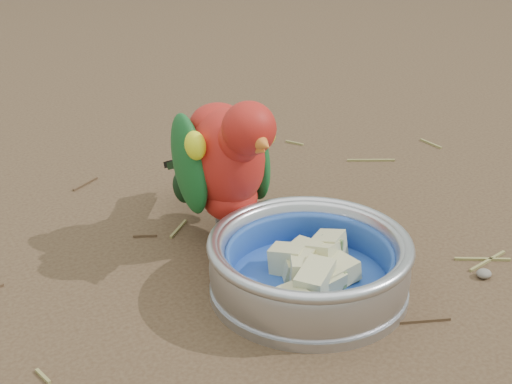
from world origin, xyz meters
TOP-DOWN VIEW (x-y plane):
  - ground at (0.00, 0.00)m, footprint 60.00×60.00m
  - food_bowl at (0.05, -0.02)m, footprint 0.20×0.20m
  - bowl_wall at (0.05, -0.02)m, footprint 0.20×0.20m
  - fruit_wedges at (0.05, -0.02)m, footprint 0.12×0.12m
  - lory_parrot at (0.03, 0.12)m, footprint 0.12×0.22m
  - ground_debris at (0.01, 0.09)m, footprint 0.90×0.80m

SIDE VIEW (x-z plane):
  - ground at x=0.00m, z-range 0.00..0.00m
  - ground_debris at x=0.01m, z-range 0.00..0.01m
  - food_bowl at x=0.05m, z-range 0.00..0.02m
  - fruit_wedges at x=0.05m, z-range 0.02..0.05m
  - bowl_wall at x=0.05m, z-range 0.02..0.06m
  - lory_parrot at x=0.03m, z-range 0.00..0.18m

